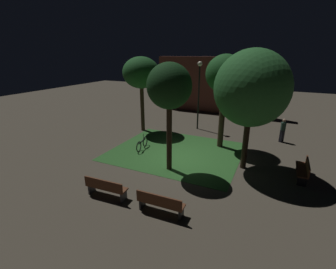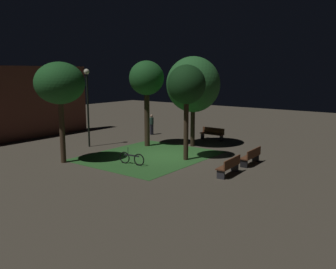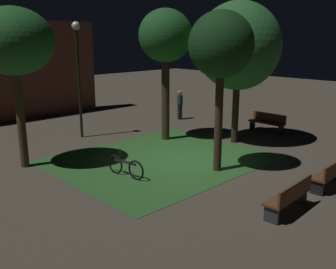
# 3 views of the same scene
# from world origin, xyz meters

# --- Properties ---
(ground_plane) EXTENTS (60.00, 60.00, 0.00)m
(ground_plane) POSITION_xyz_m (0.00, 0.00, 0.00)
(ground_plane) COLOR #4C4438
(grass_lawn) EXTENTS (7.54, 6.38, 0.01)m
(grass_lawn) POSITION_xyz_m (-0.55, 0.70, 0.01)
(grass_lawn) COLOR #2D6028
(grass_lawn) RESTS_ON ground
(bench_corner) EXTENTS (1.82, 0.57, 0.88)m
(bench_corner) POSITION_xyz_m (-1.26, -4.98, 0.48)
(bench_corner) COLOR brown
(bench_corner) RESTS_ON ground
(bench_by_lamp) EXTENTS (1.81, 0.53, 0.88)m
(bench_by_lamp) POSITION_xyz_m (1.26, -4.98, 0.48)
(bench_by_lamp) COLOR brown
(bench_by_lamp) RESTS_ON ground
(bench_path_side) EXTENTS (0.50, 1.80, 0.88)m
(bench_path_side) POSITION_xyz_m (6.22, 0.29, 0.48)
(bench_path_side) COLOR brown
(bench_path_side) RESTS_ON ground
(tree_back_left) EXTENTS (2.66, 2.66, 5.47)m
(tree_back_left) POSITION_xyz_m (-4.54, 3.47, 4.30)
(tree_back_left) COLOR #423021
(tree_back_left) RESTS_ON ground
(tree_back_right) EXTENTS (2.28, 2.28, 5.65)m
(tree_back_right) POSITION_xyz_m (1.65, 2.68, 4.43)
(tree_back_right) COLOR #38281C
(tree_back_right) RESTS_ON ground
(tree_near_wall) EXTENTS (3.52, 3.52, 5.93)m
(tree_near_wall) POSITION_xyz_m (3.46, 0.23, 4.10)
(tree_near_wall) COLOR #2D2116
(tree_near_wall) RESTS_ON ground
(tree_lawn_side) EXTENTS (2.11, 2.11, 5.33)m
(tree_lawn_side) POSITION_xyz_m (0.03, -1.56, 4.18)
(tree_lawn_side) COLOR #38281C
(tree_lawn_side) RESTS_ON ground
(lamp_post_plaza_east) EXTENTS (0.36, 0.36, 5.12)m
(lamp_post_plaza_east) POSITION_xyz_m (-0.85, 5.62, 3.42)
(lamp_post_plaza_east) COLOR black
(lamp_post_plaza_east) RESTS_ON ground
(bicycle) EXTENTS (0.26, 1.61, 0.93)m
(bicycle) POSITION_xyz_m (-2.62, 0.16, 0.34)
(bicycle) COLOR black
(bicycle) RESTS_ON ground
(pedestrian) EXTENTS (0.32, 0.34, 1.61)m
(pedestrian) POSITION_xyz_m (5.21, 5.23, 0.85)
(pedestrian) COLOR black
(pedestrian) RESTS_ON ground
(building_wall_backdrop) EXTENTS (10.78, 0.80, 5.35)m
(building_wall_backdrop) POSITION_xyz_m (-1.70, 11.65, 2.68)
(building_wall_backdrop) COLOR brown
(building_wall_backdrop) RESTS_ON ground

